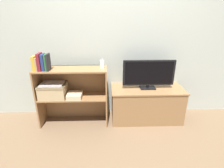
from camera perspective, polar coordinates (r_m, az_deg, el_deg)
name	(u,v)px	position (r m, az deg, el deg)	size (l,w,h in m)	color
ground_plane	(112,127)	(2.59, 0.12, -13.95)	(16.00, 16.00, 0.00)	brown
wall_back	(111,38)	(2.60, -0.24, 14.94)	(10.00, 0.05, 2.40)	#B2BCB2
tv_stand	(146,104)	(2.71, 11.10, -6.28)	(1.05, 0.47, 0.51)	olive
tv	(149,73)	(2.52, 11.89, 3.38)	(0.73, 0.14, 0.42)	black
bookshelf_lower_tier	(75,103)	(2.67, -12.05, -6.15)	(0.97, 0.33, 0.43)	olive
bookshelf_upper_tier	(72,77)	(2.51, -12.80, 2.29)	(0.97, 0.33, 0.41)	olive
book_mustard	(35,63)	(2.45, -23.86, 6.23)	(0.04, 0.14, 0.19)	gold
book_tan	(38,64)	(2.44, -23.11, 6.06)	(0.02, 0.15, 0.17)	tan
book_maroon	(40,62)	(2.42, -22.50, 6.69)	(0.04, 0.14, 0.22)	maroon
book_navy	(43,62)	(2.41, -21.48, 6.61)	(0.03, 0.12, 0.21)	navy
book_forest	(46,62)	(2.40, -20.69, 6.62)	(0.02, 0.12, 0.21)	#286638
book_charcoal	(48,62)	(2.39, -20.09, 6.71)	(0.02, 0.14, 0.21)	#232328
baby_monitor	(102,64)	(2.35, -3.21, 6.46)	(0.05, 0.04, 0.14)	white
storage_basket_left	(53,90)	(2.56, -18.66, -1.82)	(0.36, 0.30, 0.19)	tan
laptop	(52,84)	(2.53, -18.91, 0.12)	(0.30, 0.23, 0.02)	#BCBCC1
magazine_stack	(75,95)	(2.49, -12.09, -3.64)	(0.20, 0.21, 0.06)	beige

